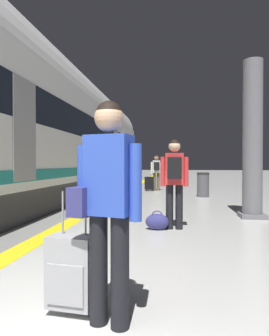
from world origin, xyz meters
The scene contains 11 objects.
safety_line_strip centered at (-0.67, 10.00, 0.00)m, with size 0.36×80.00×0.01m, color yellow.
tactile_edge_band centered at (-1.04, 10.00, 0.00)m, with size 0.69×80.00×0.01m, color slate.
high_speed_train centered at (-2.85, 9.09, 2.50)m, with size 2.94×27.29×4.97m.
traveller_foreground centered at (1.02, 1.49, 0.99)m, with size 0.57×0.32×1.72m.
rolling_suitcase_foreground centered at (0.68, 1.63, 0.35)m, with size 0.40×0.27×1.04m.
passenger_near centered at (1.52, 5.03, 1.01)m, with size 0.53×0.33×1.70m.
duffel_bag_near centered at (1.20, 4.94, 0.15)m, with size 0.44×0.26×0.36m.
passenger_mid centered at (0.68, 13.28, 0.97)m, with size 0.51×0.35×1.64m.
suitcase_mid centered at (0.35, 13.10, 0.35)m, with size 0.42×0.32×0.64m.
platform_pillar centered at (3.28, 6.49, 1.72)m, with size 0.56×0.56×3.60m.
waste_bin centered at (2.57, 10.84, 0.46)m, with size 0.46×0.46×0.91m.
Camera 1 is at (1.53, -0.79, 1.24)m, focal length 32.75 mm.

